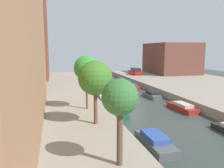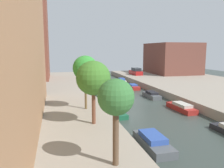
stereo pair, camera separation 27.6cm
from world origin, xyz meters
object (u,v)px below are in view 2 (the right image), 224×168
object	(u,v)px
street_tree_1	(93,78)
moored_boat_right_3	(152,95)
low_block_right	(172,58)
moored_boat_left_4	(92,88)
moored_boat_left_1	(153,142)
apartment_tower_far	(20,28)
street_tree_0	(116,99)
parked_car	(136,72)
street_tree_2	(85,68)
moored_boat_right_4	(134,87)
moored_boat_left_3	(103,98)
moored_boat_right_5	(122,81)
moored_boat_left_2	(117,114)
moored_boat_right_2	(181,107)

from	to	relation	value
street_tree_1	moored_boat_right_3	distance (m)	16.45
low_block_right	moored_boat_left_4	size ratio (longest dim) A/B	3.37
moored_boat_left_1	apartment_tower_far	bearing A→B (deg)	110.65
street_tree_0	moored_boat_right_3	size ratio (longest dim) A/B	1.13
low_block_right	parked_car	size ratio (longest dim) A/B	2.61
street_tree_2	moored_boat_right_4	distance (m)	18.84
parked_car	moored_boat_left_3	world-z (taller)	parked_car
moored_boat_left_4	moored_boat_left_3	bearing A→B (deg)	-88.33
street_tree_0	moored_boat_left_3	bearing A→B (deg)	80.08
moored_boat_left_3	moored_boat_right_5	size ratio (longest dim) A/B	1.17
low_block_right	moored_boat_left_2	world-z (taller)	low_block_right
moored_boat_left_4	moored_boat_left_1	bearing A→B (deg)	-88.63
moored_boat_right_3	moored_boat_right_4	xyz separation A→B (m)	(0.02, 7.57, -0.04)
moored_boat_left_3	moored_boat_left_4	distance (m)	7.71
moored_boat_right_5	street_tree_2	bearing A→B (deg)	-115.03
moored_boat_right_3	moored_boat_right_5	bearing A→B (deg)	90.39
moored_boat_right_3	moored_boat_right_4	bearing A→B (deg)	89.88
apartment_tower_far	moored_boat_right_5	xyz separation A→B (m)	(19.22, -3.89, -10.50)
street_tree_2	parked_car	distance (m)	31.76
moored_boat_left_3	moored_boat_right_2	size ratio (longest dim) A/B	0.81
apartment_tower_far	street_tree_1	xyz separation A→B (m)	(8.98, -30.42, -6.36)
moored_boat_right_5	moored_boat_right_4	bearing A→B (deg)	-89.06
moored_boat_left_2	moored_boat_right_5	bearing A→B (deg)	72.01
moored_boat_left_1	moored_boat_right_5	bearing A→B (deg)	77.44
street_tree_0	parked_car	xyz separation A→B (m)	(15.33, 38.79, -2.71)
apartment_tower_far	moored_boat_right_5	distance (m)	22.24
moored_boat_right_4	low_block_right	bearing A→B (deg)	42.88
moored_boat_left_1	moored_boat_left_3	bearing A→B (deg)	91.21
apartment_tower_far	moored_boat_right_4	bearing A→B (deg)	-29.09
moored_boat_right_4	street_tree_2	bearing A→B (deg)	-124.51
street_tree_1	moored_boat_left_4	size ratio (longest dim) A/B	1.34
moored_boat_left_3	moored_boat_right_5	xyz separation A→B (m)	(6.92, 14.16, 0.12)
moored_boat_left_1	moored_boat_left_3	size ratio (longest dim) A/B	1.18
moored_boat_left_3	moored_boat_right_3	size ratio (longest dim) A/B	0.93
street_tree_2	moored_boat_left_4	size ratio (longest dim) A/B	1.41
moored_boat_left_1	moored_boat_right_4	distance (m)	23.70
moored_boat_left_2	moored_boat_right_4	bearing A→B (deg)	64.30
moored_boat_right_2	street_tree_0	bearing A→B (deg)	-132.96
moored_boat_left_1	moored_boat_left_4	size ratio (longest dim) A/B	1.15
street_tree_0	moored_boat_right_5	world-z (taller)	street_tree_0
street_tree_2	moored_boat_right_5	world-z (taller)	street_tree_2
moored_boat_right_3	moored_boat_right_5	world-z (taller)	moored_boat_right_5
low_block_right	moored_boat_left_4	xyz separation A→B (m)	(-21.93, -13.22, -4.24)
parked_car	moored_boat_left_4	size ratio (longest dim) A/B	1.29
apartment_tower_far	moored_boat_left_3	bearing A→B (deg)	-55.75
apartment_tower_far	moored_boat_right_3	size ratio (longest dim) A/B	5.12
moored_boat_left_2	moored_boat_right_5	world-z (taller)	moored_boat_right_5
street_tree_1	moored_boat_right_2	bearing A→B (deg)	24.84
moored_boat_left_4	moored_boat_right_5	size ratio (longest dim) A/B	1.20
street_tree_0	moored_boat_right_5	bearing A→B (deg)	72.82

